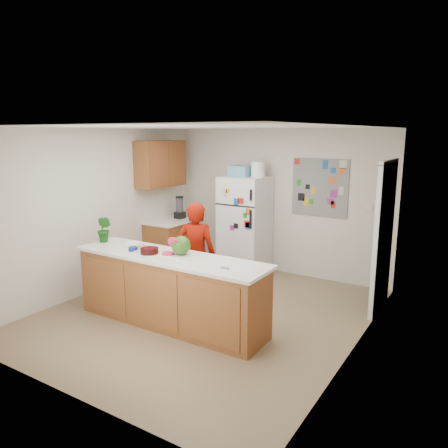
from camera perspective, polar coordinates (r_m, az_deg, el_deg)
The scene contains 26 objects.
floor at distance 6.12m, azimuth -2.42°, elevation -11.69°, with size 4.00×4.50×0.02m, color brown.
wall_back at distance 7.67m, azimuth 7.08°, elevation 2.89°, with size 4.00×0.02×2.50m, color beige.
wall_left at distance 7.05m, azimuth -16.13°, elevation 1.72°, with size 0.02×4.50×2.50m, color beige.
wall_right at distance 4.91m, azimuth 17.21°, elevation -2.64°, with size 0.02×4.50×2.50m, color beige.
ceiling at distance 5.61m, azimuth -2.65°, elevation 12.62°, with size 4.00×4.50×0.02m, color white.
doorway at distance 6.35m, azimuth 20.28°, elevation -1.77°, with size 0.03×0.85×2.04m, color black.
peninsula_base at distance 5.69m, azimuth -7.02°, elevation -8.74°, with size 2.60×0.62×0.88m, color brown.
peninsula_top at distance 5.55m, azimuth -7.14°, elevation -4.29°, with size 2.68×0.70×0.04m, color silver.
side_counter_base at distance 7.96m, azimuth -7.02°, elevation -2.81°, with size 0.60×0.80×0.86m, color brown.
side_counter_top at distance 7.86m, azimuth -7.10°, elevation 0.36°, with size 0.64×0.84×0.04m, color silver.
upper_cabinets at distance 7.77m, azimuth -8.28°, elevation 7.79°, with size 0.35×1.00×0.80m, color brown.
refrigerator at distance 7.61m, azimuth 2.72°, elevation -0.17°, with size 0.75×0.70×1.70m, color silver.
fridge_top_bin at distance 7.52m, azimuth 2.12°, elevation 6.94°, with size 0.35×0.28×0.18m, color #5999B2.
photo_collage at distance 7.33m, azimuth 12.40°, elevation 4.65°, with size 0.95×0.01×0.95m, color slate.
person at distance 6.12m, azimuth -3.64°, elevation -4.09°, with size 0.55×0.36×1.51m, color #700C01.
blender_appliance at distance 7.97m, azimuth -5.80°, elevation 2.09°, with size 0.13×0.13×0.38m, color black.
cutting_board at distance 5.54m, azimuth -6.23°, elevation -4.00°, with size 0.37×0.28×0.01m, color silver.
watermelon at distance 5.49m, azimuth -5.63°, elevation -2.78°, with size 0.24×0.24×0.24m, color #325816.
watermelon_slice at distance 5.56m, azimuth -7.30°, elevation -3.80°, with size 0.16×0.16×0.02m, color #BA2E49.
cherry_bowl at distance 5.66m, azimuth -9.71°, elevation -3.46°, with size 0.23×0.23×0.07m, color black.
white_bowl at distance 6.04m, azimuth -11.73°, elevation -2.63°, with size 0.20×0.20×0.06m, color white.
cobalt_bowl at distance 5.83m, azimuth -11.80°, elevation -3.20°, with size 0.12×0.12×0.05m, color navy.
plate at distance 5.84m, azimuth -10.71°, elevation -3.31°, with size 0.23×0.23×0.02m, color #BEA98F.
paper_towel at distance 5.74m, azimuth -10.25°, elevation -3.53°, with size 0.17×0.15×0.02m, color silver.
keys at distance 4.97m, azimuth 0.10°, elevation -5.79°, with size 0.10×0.04×0.01m, color gray.
potted_plant at distance 6.34m, azimuth -15.36°, elevation -0.67°, with size 0.21×0.17×0.37m, color #0D4514.
Camera 1 is at (3.18, -4.62, 2.43)m, focal length 35.00 mm.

